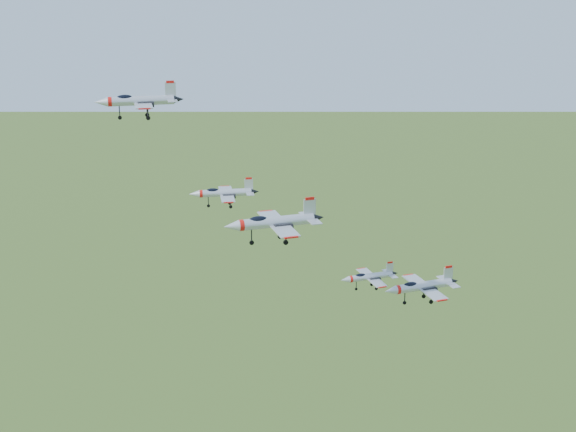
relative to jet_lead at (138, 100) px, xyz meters
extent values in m
cylinder|color=#B1B5BF|center=(0.39, 0.03, -0.03)|extent=(9.83, 2.25, 1.41)
cone|color=#B1B5BF|center=(-5.44, -0.48, -0.03)|extent=(2.06, 1.57, 1.41)
cone|color=black|center=(5.99, 0.53, -0.03)|extent=(1.61, 1.32, 1.20)
ellipsoid|color=black|center=(-1.99, -0.17, 0.50)|extent=(2.46, 1.22, 0.89)
cube|color=#B1B5BF|center=(0.87, -2.97, -0.30)|extent=(2.90, 4.96, 0.15)
cube|color=#B1B5BF|center=(0.34, 3.07, -0.30)|extent=(2.90, 4.96, 0.15)
cube|color=#B1B5BF|center=(4.81, 0.42, 1.43)|extent=(1.63, 0.27, 2.27)
cube|color=red|center=(4.81, 0.42, 2.62)|extent=(1.20, 0.25, 0.38)
cylinder|color=#B1B5BF|center=(12.44, -3.45, -13.82)|extent=(7.88, 1.20, 1.14)
cone|color=#B1B5BF|center=(7.71, -3.49, -13.82)|extent=(1.58, 1.15, 1.14)
cone|color=black|center=(16.99, -3.42, -13.82)|extent=(1.23, 0.98, 0.97)
ellipsoid|color=black|center=(10.51, -3.47, -13.39)|extent=(1.93, 0.83, 0.72)
cube|color=#B1B5BF|center=(12.63, -5.90, -14.04)|extent=(2.04, 3.87, 0.12)
cube|color=#B1B5BF|center=(12.60, -1.00, -14.04)|extent=(2.04, 3.87, 0.12)
cube|color=#B1B5BF|center=(16.03, -3.43, -12.64)|extent=(1.31, 0.11, 1.84)
cube|color=red|center=(16.03, -3.43, -11.68)|extent=(0.96, 0.13, 0.31)
cylinder|color=#B1B5BF|center=(17.63, -25.44, -11.53)|extent=(9.87, 3.10, 1.41)
cone|color=#B1B5BF|center=(11.86, -26.46, -11.53)|extent=(2.17, 1.73, 1.41)
cone|color=black|center=(23.19, -24.45, -11.53)|extent=(1.71, 1.45, 1.20)
ellipsoid|color=black|center=(15.28, -25.85, -11.00)|extent=(2.53, 1.42, 0.90)
cube|color=#B1B5BF|center=(18.38, -28.39, -11.80)|extent=(3.29, 5.14, 0.15)
cube|color=#B1B5BF|center=(17.31, -22.41, -11.80)|extent=(3.29, 5.14, 0.15)
cube|color=#B1B5BF|center=(22.02, -24.66, -10.06)|extent=(1.63, 0.41, 2.28)
cube|color=red|center=(22.02, -24.66, -8.87)|extent=(1.20, 0.36, 0.38)
cylinder|color=#B1B5BF|center=(36.81, 1.66, -30.93)|extent=(7.81, 2.57, 1.12)
cone|color=#B1B5BF|center=(32.26, 0.77, -30.93)|extent=(1.73, 1.39, 1.12)
cone|color=black|center=(41.20, 2.51, -30.93)|extent=(1.36, 1.16, 0.95)
ellipsoid|color=black|center=(34.96, 1.30, -30.51)|extent=(2.01, 1.15, 0.71)
cube|color=#B1B5BF|center=(37.44, -0.67, -31.15)|extent=(2.66, 4.09, 0.12)
cube|color=#B1B5BF|center=(36.52, 4.05, -31.15)|extent=(2.66, 4.09, 0.12)
cube|color=#B1B5BF|center=(40.28, 2.33, -29.77)|extent=(1.29, 0.35, 1.81)
cube|color=red|center=(40.28, 2.33, -28.83)|extent=(0.95, 0.30, 0.30)
cylinder|color=#B1B5BF|center=(39.05, -20.14, -23.68)|extent=(8.66, 3.05, 1.24)
cone|color=#B1B5BF|center=(34.01, -21.25, -23.68)|extent=(1.95, 1.58, 1.24)
cone|color=black|center=(43.90, -19.08, -23.68)|extent=(1.53, 1.32, 1.06)
ellipsoid|color=black|center=(37.00, -20.59, -23.21)|extent=(2.24, 1.32, 0.79)
cube|color=#B1B5BF|center=(39.81, -22.72, -23.91)|extent=(3.05, 4.58, 0.13)
cube|color=#B1B5BF|center=(38.66, -17.49, -23.91)|extent=(3.05, 4.58, 0.13)
cube|color=#B1B5BF|center=(42.87, -19.31, -22.39)|extent=(1.42, 0.42, 2.01)
cube|color=red|center=(42.87, -19.31, -21.33)|extent=(1.06, 0.36, 0.33)
camera|label=1|loc=(6.34, -120.85, 20.10)|focal=50.00mm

